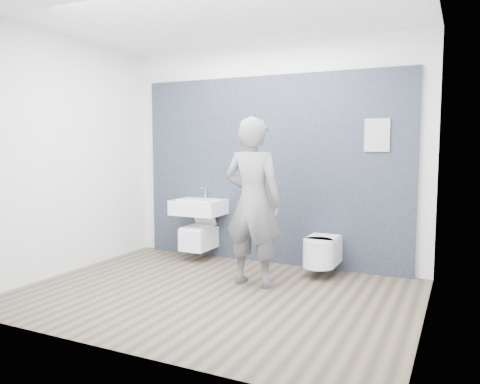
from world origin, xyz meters
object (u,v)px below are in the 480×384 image
at_px(washbasin, 199,207).
at_px(toilet_rounded, 321,251).
at_px(toilet_square, 199,236).
at_px(visitor, 253,202).

bearing_deg(washbasin, toilet_rounded, -2.03).
distance_m(washbasin, toilet_square, 0.40).
distance_m(toilet_square, visitor, 1.47).
height_order(toilet_square, toilet_rounded, toilet_square).
xyz_separation_m(toilet_square, visitor, (1.12, -0.74, 0.60)).
xyz_separation_m(washbasin, toilet_rounded, (1.69, -0.06, -0.42)).
bearing_deg(toilet_rounded, visitor, -130.19).
bearing_deg(washbasin, visitor, -33.34).
distance_m(toilet_rounded, visitor, 1.08).
bearing_deg(toilet_square, visitor, -33.43).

